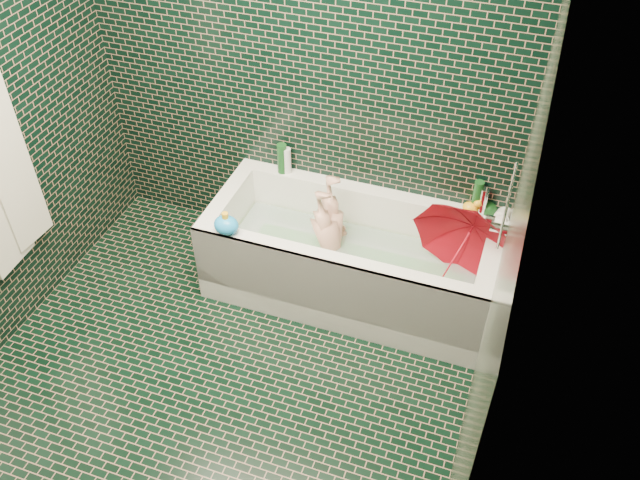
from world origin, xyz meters
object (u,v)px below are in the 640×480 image
(bathtub, at_px, (350,266))
(bath_toy, at_px, (226,225))
(umbrella, at_px, (456,256))
(child, at_px, (331,244))
(rubber_duck, at_px, (472,207))

(bathtub, height_order, bath_toy, bath_toy)
(umbrella, bearing_deg, bathtub, -168.00)
(bathtub, relative_size, bath_toy, 10.92)
(child, bearing_deg, bath_toy, -47.33)
(umbrella, relative_size, rubber_duck, 4.84)
(child, relative_size, rubber_duck, 7.17)
(bathtub, distance_m, bath_toy, 0.82)
(rubber_duck, distance_m, bath_toy, 1.42)
(bathtub, height_order, rubber_duck, rubber_duck)
(bathtub, height_order, child, bathtub)
(bathtub, relative_size, rubber_duck, 14.15)
(umbrella, distance_m, rubber_duck, 0.38)
(umbrella, bearing_deg, bath_toy, -150.99)
(bath_toy, bearing_deg, bathtub, 20.30)
(umbrella, relative_size, bath_toy, 3.73)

